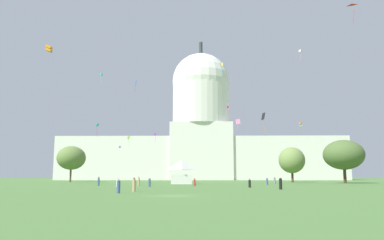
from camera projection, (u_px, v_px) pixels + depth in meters
ground_plane at (176, 196)px, 36.52m from camera, size 800.00×800.00×0.00m
capitol_building at (201, 135)px, 194.24m from camera, size 141.11×29.66×71.98m
event_tent at (181, 172)px, 91.28m from camera, size 5.46×4.82×5.71m
tree_west_far at (71, 158)px, 123.62m from camera, size 12.95×12.96×11.57m
tree_east_far at (292, 160)px, 117.27m from camera, size 11.33×11.33×10.71m
tree_east_near at (344, 155)px, 103.04m from camera, size 14.67×14.72×11.62m
person_denim_front_right at (267, 181)px, 82.88m from camera, size 0.42×0.42×1.59m
person_grey_front_center at (275, 181)px, 92.53m from camera, size 0.61×0.61×1.68m
person_tan_back_center at (139, 182)px, 74.37m from camera, size 0.41×0.41×1.78m
person_denim_aisle_center at (150, 183)px, 66.73m from camera, size 0.53×0.53×1.62m
person_denim_mid_left at (118, 187)px, 42.01m from camera, size 0.56×0.56×1.57m
person_white_near_tree_east at (117, 182)px, 67.54m from camera, size 0.50×0.50×1.71m
person_red_mid_right at (194, 182)px, 72.33m from camera, size 0.56×0.56×1.52m
person_denim_near_tree_west at (99, 181)px, 74.36m from camera, size 0.50×0.50×1.80m
person_tan_edge_west at (134, 185)px, 46.14m from camera, size 0.55×0.55×1.71m
person_black_deep_crowd at (281, 184)px, 53.93m from camera, size 0.44×0.44×1.75m
person_red_mid_center at (99, 181)px, 86.37m from camera, size 0.48×0.48×1.69m
person_black_front_left at (250, 183)px, 62.88m from camera, size 0.54×0.54×1.50m
kite_violet_mid at (155, 135)px, 156.37m from camera, size 1.11×0.48×3.97m
kite_orange_mid at (49, 49)px, 77.25m from camera, size 1.18×1.08×1.48m
kite_white_high at (300, 51)px, 115.85m from camera, size 1.01×1.00×3.67m
kite_turquoise_low at (97, 125)px, 118.51m from camera, size 0.94×0.94×4.10m
kite_red_mid at (352, 6)px, 68.61m from camera, size 1.62×1.21×3.43m
kite_blue_high at (136, 83)px, 136.78m from camera, size 0.87×0.78×4.31m
kite_magenta_mid at (228, 107)px, 137.76m from camera, size 0.82×0.77×3.14m
kite_green_low at (301, 127)px, 116.28m from camera, size 1.27×0.93×1.92m
kite_black_low at (263, 118)px, 76.74m from camera, size 0.83×1.23×4.80m
kite_pink_low at (238, 122)px, 86.89m from camera, size 1.14×0.38×2.64m
kite_yellow_low at (170, 151)px, 168.04m from camera, size 0.81×1.36×0.19m
kite_gold_high at (222, 66)px, 118.94m from camera, size 0.67×0.72×3.76m
kite_cyan_high at (101, 75)px, 160.99m from camera, size 1.05×1.07×3.92m
kite_lime_mid at (129, 138)px, 163.55m from camera, size 1.24×1.18×4.66m
kite_violet_low at (120, 147)px, 157.49m from camera, size 0.85×0.81×0.90m
kite_orange_mid_b at (300, 123)px, 139.82m from camera, size 0.89×0.89×2.52m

